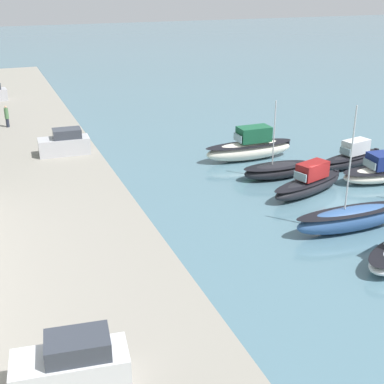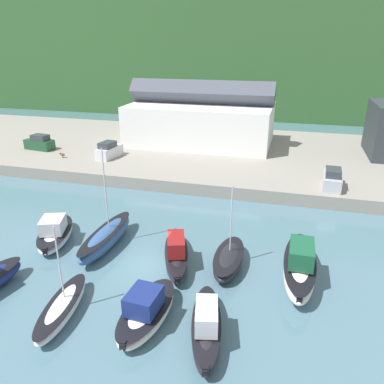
% 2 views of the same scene
% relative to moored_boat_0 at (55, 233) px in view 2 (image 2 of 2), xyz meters
% --- Properties ---
extents(ground_plane, '(320.00, 320.00, 0.00)m').
position_rel_moored_boat_0_xyz_m(ground_plane, '(9.25, -1.39, -0.82)').
color(ground_plane, slate).
extents(hillside_backdrop, '(240.00, 73.15, 31.21)m').
position_rel_moored_boat_0_xyz_m(hillside_backdrop, '(9.25, 93.51, 14.79)').
color(hillside_backdrop, '#335B2D').
rests_on(hillside_backdrop, ground_plane).
extents(quay_promenade, '(125.16, 29.69, 1.44)m').
position_rel_moored_boat_0_xyz_m(quay_promenade, '(9.25, 27.75, -0.10)').
color(quay_promenade, gray).
rests_on(quay_promenade, ground_plane).
extents(harbor_clubhouse, '(21.35, 12.12, 9.36)m').
position_rel_moored_boat_0_xyz_m(harbor_clubhouse, '(5.12, 30.39, 3.93)').
color(harbor_clubhouse, white).
rests_on(harbor_clubhouse, quay_promenade).
extents(moored_boat_0, '(4.50, 6.90, 2.29)m').
position_rel_moored_boat_0_xyz_m(moored_boat_0, '(0.00, 0.00, 0.00)').
color(moored_boat_0, silver).
rests_on(moored_boat_0, ground_plane).
extents(moored_boat_1, '(1.93, 8.25, 8.34)m').
position_rel_moored_boat_0_xyz_m(moored_boat_1, '(4.62, 0.29, 0.05)').
color(moored_boat_1, '#33568E').
rests_on(moored_boat_1, ground_plane).
extents(moored_boat_2, '(3.99, 7.53, 2.47)m').
position_rel_moored_boat_0_xyz_m(moored_boat_2, '(10.97, -0.57, 0.08)').
color(moored_boat_2, black).
rests_on(moored_boat_2, ground_plane).
extents(moored_boat_3, '(2.13, 5.93, 6.46)m').
position_rel_moored_boat_0_xyz_m(moored_boat_3, '(14.92, -0.04, -0.14)').
color(moored_boat_3, black).
rests_on(moored_boat_3, ground_plane).
extents(moored_boat_4, '(2.30, 8.46, 2.99)m').
position_rel_moored_boat_0_xyz_m(moored_boat_4, '(20.04, -0.18, 0.30)').
color(moored_boat_4, white).
rests_on(moored_boat_4, ground_plane).
extents(moored_boat_6, '(2.66, 6.63, 5.97)m').
position_rel_moored_boat_0_xyz_m(moored_boat_6, '(5.91, -8.07, -0.25)').
color(moored_boat_6, silver).
rests_on(moored_boat_6, ground_plane).
extents(moored_boat_7, '(2.88, 6.44, 2.37)m').
position_rel_moored_boat_0_xyz_m(moored_boat_7, '(11.20, -7.26, 0.04)').
color(moored_boat_7, white).
rests_on(moored_boat_7, ground_plane).
extents(moored_boat_8, '(3.15, 7.09, 2.38)m').
position_rel_moored_boat_0_xyz_m(moored_boat_8, '(14.97, -7.54, 0.04)').
color(moored_boat_8, black).
rests_on(moored_boat_8, ground_plane).
extents(parked_car_1, '(2.30, 4.39, 2.16)m').
position_rel_moored_boat_0_xyz_m(parked_car_1, '(-4.87, 19.73, 1.54)').
color(parked_car_1, silver).
rests_on(parked_car_1, quay_promenade).
extents(parked_car_2, '(2.01, 4.29, 2.16)m').
position_rel_moored_boat_0_xyz_m(parked_car_2, '(23.15, 15.70, 1.54)').
color(parked_car_2, '#B7B7BC').
rests_on(parked_car_2, quay_promenade).
extents(parked_car_3, '(4.39, 2.32, 2.16)m').
position_rel_moored_boat_0_xyz_m(parked_car_3, '(-16.32, 20.73, 1.54)').
color(parked_car_3, '#1E4C2D').
rests_on(parked_car_3, quay_promenade).
extents(dog_on_quay, '(0.88, 0.44, 0.68)m').
position_rel_moored_boat_0_xyz_m(dog_on_quay, '(-10.81, 17.84, 1.08)').
color(dog_on_quay, brown).
rests_on(dog_on_quay, quay_promenade).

